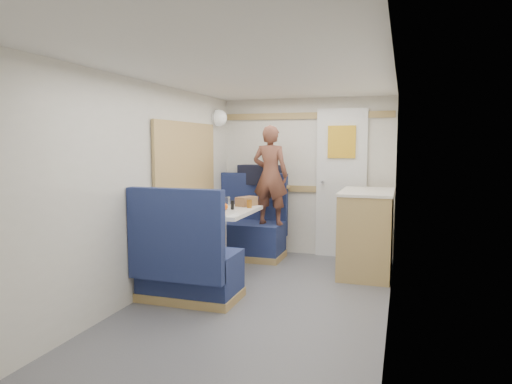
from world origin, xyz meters
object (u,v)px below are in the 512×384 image
(dinette_table, at_px, (223,224))
(bench_far, at_px, (249,233))
(orange_fruit, at_px, (225,207))
(tumbler_left, at_px, (199,209))
(tray, at_px, (221,214))
(bench_near, at_px, (187,269))
(person, at_px, (270,175))
(tumbler_mid, at_px, (228,201))
(bread_loaf, at_px, (247,201))
(dome_light, at_px, (219,118))
(beer_glass, at_px, (249,204))
(wine_glass, at_px, (219,197))
(galley_counter, at_px, (366,232))
(cheese_block, at_px, (215,209))
(duffel_bag, at_px, (259,175))
(pepper_grinder, at_px, (232,205))

(dinette_table, xyz_separation_m, bench_far, (-0.00, 0.86, -0.27))
(orange_fruit, relative_size, tumbler_left, 0.61)
(tray, xyz_separation_m, tumbler_left, (-0.20, -0.07, 0.05))
(bench_near, distance_m, person, 1.82)
(tumbler_mid, relative_size, bread_loaf, 0.40)
(bench_near, distance_m, dome_light, 2.28)
(tray, bearing_deg, beer_glass, 76.95)
(dome_light, xyz_separation_m, tray, (0.49, -1.16, -1.02))
(bench_near, relative_size, beer_glass, 11.42)
(tray, relative_size, wine_glass, 1.85)
(person, bearing_deg, dinette_table, 70.68)
(tumbler_mid, distance_m, bread_loaf, 0.23)
(tumbler_mid, bearing_deg, orange_fruit, -71.74)
(galley_counter, distance_m, cheese_block, 1.68)
(galley_counter, relative_size, person, 0.77)
(galley_counter, height_order, duffel_bag, duffel_bag)
(person, distance_m, tumbler_left, 1.25)
(person, xyz_separation_m, tray, (-0.21, -1.08, -0.32))
(orange_fruit, xyz_separation_m, cheese_block, (-0.09, -0.04, -0.02))
(tumbler_left, bearing_deg, bench_far, 85.25)
(bread_loaf, bearing_deg, bench_near, -96.43)
(bench_far, bearing_deg, duffel_bag, 76.90)
(bench_far, bearing_deg, tumbler_left, -94.75)
(tumbler_mid, relative_size, pepper_grinder, 1.02)
(tumbler_left, bearing_deg, bench_near, -78.12)
(bench_far, relative_size, orange_fruit, 14.65)
(tumbler_mid, bearing_deg, duffel_bag, 78.38)
(dinette_table, relative_size, tray, 2.96)
(dinette_table, bearing_deg, dome_light, 114.65)
(bench_near, xyz_separation_m, duffel_bag, (0.06, 1.98, 0.73))
(galley_counter, xyz_separation_m, wine_glass, (-1.55, -0.46, 0.38))
(bench_near, bearing_deg, duffel_bag, 88.28)
(tray, bearing_deg, bench_near, -100.37)
(tray, xyz_separation_m, tumbler_mid, (-0.20, 0.68, 0.04))
(pepper_grinder, relative_size, bread_loaf, 0.39)
(tumbler_mid, bearing_deg, cheese_block, -81.76)
(person, distance_m, wine_glass, 0.81)
(duffel_bag, bearing_deg, bench_far, -88.25)
(bench_far, distance_m, orange_fruit, 1.11)
(tumbler_left, xyz_separation_m, tumbler_mid, (0.01, 0.75, -0.01))
(cheese_block, relative_size, tumbler_mid, 0.92)
(person, relative_size, cheese_block, 13.03)
(cheese_block, xyz_separation_m, bread_loaf, (0.15, 0.55, 0.02))
(bench_near, distance_m, wine_glass, 1.10)
(wine_glass, height_order, beer_glass, wine_glass)
(galley_counter, relative_size, tumbler_left, 7.83)
(person, height_order, beer_glass, person)
(orange_fruit, distance_m, bread_loaf, 0.52)
(dinette_table, bearing_deg, bench_near, -90.00)
(cheese_block, bearing_deg, person, 71.33)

